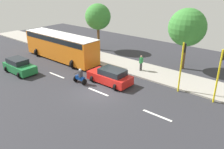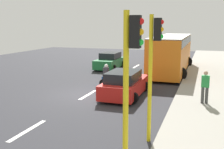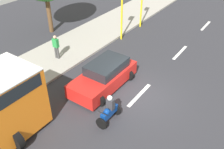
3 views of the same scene
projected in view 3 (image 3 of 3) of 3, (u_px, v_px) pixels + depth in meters
The scene contains 9 objects.
ground_plane at pixel (139, 96), 13.95m from camera, with size 40.00×60.00×0.10m, color #2D2D33.
sidewalk at pixel (52, 58), 17.19m from camera, with size 4.00×60.00×0.15m, color #9E998E.
lane_stripe_far_north at pixel (206, 26), 22.08m from camera, with size 0.20×2.40×0.01m, color white.
lane_stripe_north at pixel (180, 53), 18.00m from camera, with size 0.20×2.40×0.01m, color white.
lane_stripe_mid at pixel (139, 95), 13.92m from camera, with size 0.20×2.40×0.01m, color white.
car_red at pixel (104, 76), 14.27m from camera, with size 2.32×4.41×1.52m.
motorcycle at pixel (109, 111), 11.91m from camera, with size 0.60×1.30×1.53m.
pedestrian_near_signal at pixel (56, 46), 16.57m from camera, with size 0.40×0.24×1.69m.
traffic_light_midblock at pixel (121, 3), 18.26m from camera, with size 0.49×0.24×4.50m.
Camera 3 is at (-4.94, 9.81, 8.77)m, focal length 39.60 mm.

